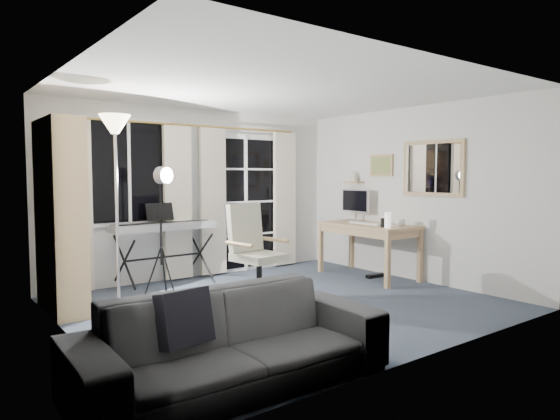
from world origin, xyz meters
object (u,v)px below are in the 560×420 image
object	(u,v)px
studio_light	(163,190)
desk	(368,230)
office_chair	(251,244)
monitor	(355,202)
keyboard_piano	(164,227)
torchiere_lamp	(115,154)
sofa	(233,325)
bookshelf	(57,222)
mug	(400,222)

from	to	relation	value
studio_light	desk	distance (m)	2.94
office_chair	monitor	size ratio (longest dim) A/B	2.05
keyboard_piano	studio_light	world-z (taller)	studio_light
torchiere_lamp	sofa	xyz separation A→B (m)	(-0.03, -2.41, -1.26)
desk	monitor	bearing A→B (deg)	68.30
office_chair	studio_light	bearing A→B (deg)	115.76
studio_light	sofa	size ratio (longest dim) A/B	0.72
keyboard_piano	office_chair	distance (m)	1.47
sofa	monitor	bearing A→B (deg)	35.46
torchiere_lamp	studio_light	xyz separation A→B (m)	(0.69, 0.38, -0.41)
bookshelf	monitor	distance (m)	4.21
monitor	desk	bearing A→B (deg)	-111.70
monitor	studio_light	bearing A→B (deg)	175.89
torchiere_lamp	monitor	bearing A→B (deg)	1.01
desk	torchiere_lamp	bearing A→B (deg)	175.53
bookshelf	torchiere_lamp	xyz separation A→B (m)	(0.54, -0.27, 0.72)
bookshelf	studio_light	xyz separation A→B (m)	(1.23, 0.10, 0.31)
bookshelf	desk	xyz separation A→B (m)	(4.01, -0.66, -0.30)
desk	mug	size ratio (longest dim) A/B	11.56
studio_light	office_chair	bearing A→B (deg)	-77.42
keyboard_piano	sofa	bearing A→B (deg)	-108.12
keyboard_piano	desk	size ratio (longest dim) A/B	0.98
office_chair	sofa	size ratio (longest dim) A/B	0.51
keyboard_piano	monitor	xyz separation A→B (m)	(2.77, -0.77, 0.28)
torchiere_lamp	studio_light	size ratio (longest dim) A/B	1.31
monitor	sofa	bearing A→B (deg)	-144.30
bookshelf	torchiere_lamp	size ratio (longest dim) A/B	0.97
bookshelf	keyboard_piano	bearing A→B (deg)	21.62
desk	monitor	size ratio (longest dim) A/B	2.63
torchiere_lamp	keyboard_piano	size ratio (longest dim) A/B	1.48
sofa	mug	bearing A→B (deg)	24.60
torchiere_lamp	office_chair	distance (m)	1.78
torchiere_lamp	keyboard_piano	world-z (taller)	torchiere_lamp
torchiere_lamp	monitor	xyz separation A→B (m)	(3.66, 0.06, -0.63)
desk	sofa	xyz separation A→B (m)	(-3.50, -2.02, -0.24)
studio_light	monitor	size ratio (longest dim) A/B	2.89
bookshelf	office_chair	size ratio (longest dim) A/B	1.80
desk	office_chair	bearing A→B (deg)	-173.33
office_chair	monitor	distance (m)	2.43
desk	bookshelf	bearing A→B (deg)	172.56
studio_light	monitor	xyz separation A→B (m)	(2.97, -0.31, -0.22)
office_chair	bookshelf	bearing A→B (deg)	147.07
torchiere_lamp	office_chair	size ratio (longest dim) A/B	1.85
sofa	office_chair	bearing A→B (deg)	54.95
office_chair	desk	world-z (taller)	office_chair
bookshelf	monitor	size ratio (longest dim) A/B	3.70
mug	office_chair	bearing A→B (deg)	171.75
torchiere_lamp	desk	bearing A→B (deg)	-6.35
sofa	studio_light	bearing A→B (deg)	77.10
monitor	mug	xyz separation A→B (m)	(-0.10, -0.95, -0.23)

